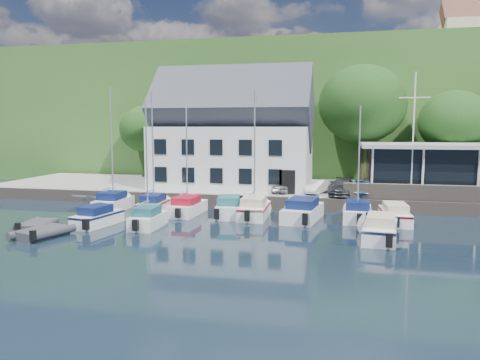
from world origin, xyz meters
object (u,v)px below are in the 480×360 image
at_px(boat_r1_0, 112,153).
at_px(boat_r1_4, 255,152).
at_px(harbor_building, 233,139).
at_px(boat_r2_1, 147,161).
at_px(car_dgrey, 342,187).
at_px(boat_r2_0, 97,215).
at_px(dinghy_0, 36,224).
at_px(boat_r1_6, 359,157).
at_px(boat_r1_1, 153,156).
at_px(boat_r1_2, 187,158).
at_px(flagpole, 413,135).
at_px(boat_r2_4, 380,227).
at_px(boat_r1_5, 303,209).
at_px(car_blue, 363,187).
at_px(dinghy_1, 42,231).
at_px(car_silver, 281,185).
at_px(boat_r1_3, 230,206).
at_px(club_pavilion, 442,169).
at_px(car_white, 317,187).
at_px(boat_r1_7, 395,213).

bearing_deg(boat_r1_0, boat_r1_4, -4.95).
distance_m(harbor_building, boat_r2_1, 14.27).
relative_size(car_dgrey, boat_r2_0, 0.82).
bearing_deg(boat_r1_4, dinghy_0, -153.76).
xyz_separation_m(boat_r1_6, dinghy_0, (-20.05, -7.36, -4.06)).
bearing_deg(boat_r1_1, boat_r1_2, -7.30).
relative_size(flagpole, boat_r2_1, 1.12).
xyz_separation_m(car_dgrey, boat_r1_2, (-11.25, -5.64, 2.60)).
bearing_deg(boat_r2_4, boat_r1_5, 141.61).
xyz_separation_m(car_dgrey, car_blue, (1.62, 0.20, 0.02)).
xyz_separation_m(boat_r2_1, boat_r2_4, (14.48, -0.27, -3.54)).
relative_size(boat_r1_0, boat_r2_1, 1.04).
height_order(boat_r1_2, dinghy_1, boat_r1_2).
xyz_separation_m(car_silver, dinghy_1, (-12.23, -14.98, -1.20)).
relative_size(car_silver, dinghy_0, 1.11).
height_order(boat_r1_0, boat_r1_3, boat_r1_0).
height_order(boat_r1_2, boat_r1_4, boat_r1_4).
bearing_deg(club_pavilion, boat_r2_1, -146.39).
bearing_deg(boat_r2_1, dinghy_0, -163.42).
bearing_deg(boat_r2_1, boat_r2_0, -178.73).
relative_size(club_pavilion, boat_r2_1, 1.53).
relative_size(boat_r1_0, boat_r1_1, 1.03).
bearing_deg(boat_r2_0, harbor_building, 77.19).
bearing_deg(boat_r1_6, harbor_building, 143.24).
xyz_separation_m(club_pavilion, car_dgrey, (-8.11, -2.98, -1.41)).
distance_m(car_white, boat_r2_1, 15.39).
distance_m(boat_r1_4, boat_r1_7, 10.50).
height_order(boat_r2_4, dinghy_1, boat_r2_4).
distance_m(car_blue, boat_r2_1, 17.75).
xyz_separation_m(car_blue, boat_r2_4, (0.61, -11.02, -0.89)).
distance_m(car_dgrey, boat_r2_1, 16.39).
relative_size(car_blue, dinghy_0, 1.25).
xyz_separation_m(boat_r2_0, boat_r2_1, (3.53, 0.15, 3.62)).
bearing_deg(boat_r1_3, car_dgrey, 25.82).
height_order(boat_r1_1, dinghy_0, boat_r1_1).
relative_size(car_blue, boat_r2_1, 0.45).
bearing_deg(harbor_building, dinghy_0, -119.26).
xyz_separation_m(car_dgrey, boat_r1_1, (-14.01, -5.42, 2.69)).
xyz_separation_m(flagpole, boat_r1_4, (-11.41, -5.91, -1.11)).
distance_m(car_silver, flagpole, 11.20).
bearing_deg(car_blue, club_pavilion, 35.57).
distance_m(car_silver, boat_r2_0, 15.56).
bearing_deg(harbor_building, boat_r1_2, -98.44).
bearing_deg(boat_r1_7, boat_r1_2, 177.21).
bearing_deg(boat_r1_7, boat_r1_1, 176.39).
distance_m(club_pavilion, boat_r1_3, 18.39).
height_order(boat_r1_5, boat_r2_1, boat_r2_1).
bearing_deg(boat_r1_5, dinghy_0, -149.29).
xyz_separation_m(harbor_building, car_white, (7.87, -2.88, -3.80)).
bearing_deg(boat_r1_1, boat_r1_0, 171.96).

